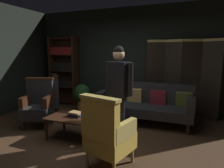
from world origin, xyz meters
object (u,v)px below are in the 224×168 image
Objects in this scene: folding_screen at (181,77)px; book_navy_cloth at (76,114)px; armchair_gilt_accent at (107,133)px; potted_plant at (82,95)px; standing_figure at (119,86)px; bookshelf at (64,69)px; armchair_wing_left at (49,96)px; coffee_table at (75,119)px; velvet_couch at (145,102)px; armchair_wing_right at (38,104)px; book_tan_leather at (75,113)px; book_black_cloth at (76,116)px.

folding_screen is 2.77m from book_navy_cloth.
armchair_gilt_accent is 1.42× the size of potted_plant.
armchair_gilt_accent is 0.93m from standing_figure.
bookshelf is 1.97× the size of armchair_wing_left.
velvet_couch is at bearing 54.03° from coffee_table.
folding_screen is at bearing 10.83° from potted_plant.
potted_plant is (-0.81, 1.63, 0.04)m from coffee_table.
folding_screen reaches higher than armchair_gilt_accent.
book_navy_cloth is at bearing 144.89° from armchair_gilt_accent.
armchair_wing_right is 4.25× the size of book_navy_cloth.
armchair_wing_right is at bearing 167.86° from book_tan_leather.
folding_screen is 1.83× the size of armchair_wing_left.
standing_figure is 0.99m from book_navy_cloth.
standing_figure is (-0.92, -2.00, 0.04)m from folding_screen.
armchair_gilt_accent and armchair_wing_left have the same top height.
potted_plant is at bearing 127.28° from armchair_gilt_accent.
book_black_cloth is (-0.01, 0.02, 0.06)m from coffee_table.
book_black_cloth is at bearing 165.96° from book_tan_leather.
bookshelf is 8.75× the size of book_black_cloth.
standing_figure is at bearing 7.18° from book_tan_leather.
coffee_table is at bearing -34.87° from armchair_wing_left.
bookshelf reaches higher than potted_plant.
book_black_cloth is (-1.73, -2.10, -0.55)m from folding_screen.
standing_figure is (0.80, 0.12, 0.65)m from coffee_table.
bookshelf is at bearing 108.56° from armchair_wing_right.
book_navy_cloth is at bearing -172.82° from standing_figure.
bookshelf is 2.05m from armchair_wing_right.
book_black_cloth is at bearing -165.96° from book_navy_cloth.
velvet_couch reaches higher than book_tan_leather.
folding_screen is at bearing 20.32° from armchair_wing_left.
folding_screen is at bearing 33.65° from armchair_wing_right.
armchair_wing_right reaches higher than coffee_table.
armchair_wing_right is at bearing 166.99° from coffee_table.
bookshelf is 9.32× the size of book_tan_leather.
armchair_wing_right reaches higher than book_black_cloth.
bookshelf reaches higher than armchair_wing_left.
standing_figure reaches higher than book_black_cloth.
standing_figure is at bearing -38.40° from bookshelf.
armchair_wing_right is at bearing 167.86° from book_black_cloth.
velvet_couch is at bearing -134.33° from folding_screen.
book_navy_cloth is (1.38, -0.95, -0.03)m from armchair_wing_left.
armchair_wing_left is 0.78m from armchair_wing_right.
bookshelf is 3.20m from standing_figure.
armchair_gilt_accent is (2.62, -2.74, -0.60)m from bookshelf.
folding_screen is at bearing 50.52° from book_tan_leather.
book_tan_leather is (1.38, -0.95, -0.00)m from armchair_wing_left.
armchair_gilt_accent is 1.12m from book_navy_cloth.
armchair_wing_left is at bearing 145.55° from book_black_cloth.
book_navy_cloth is at bearing -126.48° from velvet_couch.
bookshelf is 2.80m from coffee_table.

